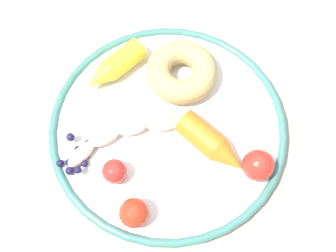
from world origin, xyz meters
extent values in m
plane|color=slate|center=(0.00, 0.00, 0.00)|extent=(6.00, 6.00, 0.00)
cube|color=tan|center=(0.00, 0.00, 0.71)|extent=(0.93, 0.81, 0.03)
cube|color=tan|center=(-0.40, -0.35, 0.35)|extent=(0.05, 0.05, 0.70)
cube|color=tan|center=(-0.40, 0.35, 0.35)|extent=(0.05, 0.05, 0.70)
cylinder|color=white|center=(-0.04, 0.03, 0.73)|extent=(0.33, 0.33, 0.01)
torus|color=#3B7169|center=(-0.04, 0.03, 0.74)|extent=(0.34, 0.34, 0.01)
ellipsoid|color=#F7D7C1|center=(-0.04, 0.06, 0.75)|extent=(0.02, 0.05, 0.02)
ellipsoid|color=#F7D7C1|center=(-0.03, 0.02, 0.75)|extent=(0.04, 0.05, 0.02)
ellipsoid|color=#F7D7C1|center=(-0.02, -0.02, 0.75)|extent=(0.05, 0.06, 0.03)
ellipsoid|color=#F7D7C1|center=(0.01, -0.05, 0.75)|extent=(0.05, 0.05, 0.02)
ellipsoid|color=#F7D7C1|center=(0.04, -0.07, 0.75)|extent=(0.05, 0.04, 0.02)
cylinder|color=orange|center=(-0.03, 0.08, 0.76)|extent=(0.06, 0.07, 0.04)
cone|color=orange|center=(-0.01, 0.13, 0.76)|extent=(0.05, 0.05, 0.04)
cylinder|color=yellow|center=(-0.12, -0.07, 0.76)|extent=(0.07, 0.06, 0.03)
cone|color=yellow|center=(-0.07, -0.09, 0.76)|extent=(0.05, 0.05, 0.03)
torus|color=tan|center=(-0.12, 0.02, 0.76)|extent=(0.15, 0.15, 0.04)
sphere|color=#191638|center=(0.05, -0.07, 0.74)|extent=(0.01, 0.01, 0.01)
sphere|color=#191638|center=(0.04, -0.08, 0.74)|extent=(0.01, 0.01, 0.01)
sphere|color=#191638|center=(0.06, -0.09, 0.74)|extent=(0.01, 0.01, 0.01)
sphere|color=#191638|center=(0.07, -0.08, 0.74)|extent=(0.01, 0.01, 0.01)
sphere|color=#191638|center=(0.03, -0.07, 0.74)|extent=(0.01, 0.01, 0.01)
sphere|color=#191638|center=(0.03, -0.06, 0.74)|extent=(0.01, 0.01, 0.01)
sphere|color=#191638|center=(0.05, -0.06, 0.74)|extent=(0.01, 0.01, 0.01)
sphere|color=#191638|center=(0.06, -0.08, 0.74)|extent=(0.01, 0.01, 0.01)
sphere|color=#191638|center=(0.04, -0.06, 0.74)|extent=(0.01, 0.01, 0.01)
sphere|color=#191638|center=(0.07, -0.06, 0.75)|extent=(0.01, 0.01, 0.01)
sphere|color=#191638|center=(0.03, -0.09, 0.75)|extent=(0.01, 0.01, 0.01)
sphere|color=red|center=(0.05, -0.01, 0.76)|extent=(0.03, 0.03, 0.03)
sphere|color=red|center=(0.10, 0.03, 0.76)|extent=(0.04, 0.04, 0.04)
sphere|color=red|center=(-0.01, 0.17, 0.76)|extent=(0.04, 0.04, 0.04)
camera|label=1|loc=(0.20, 0.11, 1.31)|focal=45.93mm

